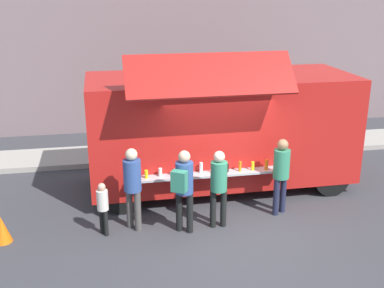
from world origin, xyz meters
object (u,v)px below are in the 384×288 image
object	(u,v)px
customer_mid_with_backpack	(184,184)
trash_bin	(329,132)
customer_front_ordering	(219,182)
food_truck_main	(221,127)
customer_rear_waiting	(132,182)
traffic_cone_orange	(2,229)
child_near_queue	(103,204)
customer_extra_browsing	(281,170)

from	to	relation	value
customer_mid_with_backpack	trash_bin	bearing A→B (deg)	-19.41
trash_bin	customer_front_ordering	bearing A→B (deg)	-136.24
food_truck_main	customer_rear_waiting	distance (m)	3.06
trash_bin	customer_front_ordering	world-z (taller)	customer_front_ordering
customer_front_ordering	customer_rear_waiting	size ratio (longest dim) A/B	0.95
traffic_cone_orange	customer_front_ordering	size ratio (longest dim) A/B	0.32
traffic_cone_orange	customer_mid_with_backpack	distance (m)	3.76
customer_rear_waiting	traffic_cone_orange	bearing A→B (deg)	139.82
customer_front_ordering	customer_mid_with_backpack	world-z (taller)	customer_mid_with_backpack
customer_rear_waiting	trash_bin	bearing A→B (deg)	-8.38
customer_front_ordering	customer_mid_with_backpack	size ratio (longest dim) A/B	0.95
child_near_queue	customer_front_ordering	bearing A→B (deg)	-37.16
customer_mid_with_backpack	customer_extra_browsing	bearing A→B (deg)	-47.71
trash_bin	customer_rear_waiting	size ratio (longest dim) A/B	0.58
food_truck_main	customer_rear_waiting	size ratio (longest dim) A/B	3.60
customer_extra_browsing	customer_mid_with_backpack	bearing A→B (deg)	72.00
customer_front_ordering	food_truck_main	bearing A→B (deg)	-13.00
trash_bin	customer_front_ordering	distance (m)	6.47
customer_extra_browsing	traffic_cone_orange	bearing A→B (deg)	62.12
trash_bin	customer_mid_with_backpack	bearing A→B (deg)	-139.83
trash_bin	child_near_queue	distance (m)	8.31
customer_front_ordering	child_near_queue	world-z (taller)	customer_front_ordering
child_near_queue	trash_bin	bearing A→B (deg)	-3.19
food_truck_main	trash_bin	size ratio (longest dim) A/B	6.24
customer_front_ordering	customer_rear_waiting	xyz separation A→B (m)	(-1.77, 0.23, 0.05)
customer_mid_with_backpack	child_near_queue	world-z (taller)	customer_mid_with_backpack
food_truck_main	child_near_queue	bearing A→B (deg)	-146.01
customer_front_ordering	traffic_cone_orange	bearing A→B (deg)	89.71
traffic_cone_orange	customer_extra_browsing	size ratio (longest dim) A/B	0.31
customer_rear_waiting	customer_front_ordering	bearing A→B (deg)	-49.02
trash_bin	customer_rear_waiting	xyz separation A→B (m)	(-6.44, -4.24, 0.56)
traffic_cone_orange	child_near_queue	bearing A→B (deg)	-1.75
trash_bin	customer_rear_waiting	world-z (taller)	customer_rear_waiting
customer_mid_with_backpack	customer_rear_waiting	xyz separation A→B (m)	(-1.01, 0.34, -0.02)
traffic_cone_orange	trash_bin	bearing A→B (deg)	25.38
customer_rear_waiting	child_near_queue	distance (m)	0.75
customer_mid_with_backpack	child_near_queue	bearing A→B (deg)	113.17
traffic_cone_orange	trash_bin	size ratio (longest dim) A/B	0.53
traffic_cone_orange	customer_mid_with_backpack	world-z (taller)	customer_mid_with_backpack
traffic_cone_orange	customer_rear_waiting	bearing A→B (deg)	1.55
customer_front_ordering	customer_extra_browsing	distance (m)	1.55
customer_front_ordering	child_near_queue	distance (m)	2.43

